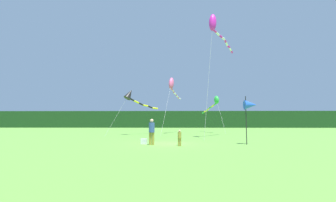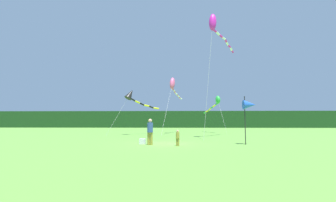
# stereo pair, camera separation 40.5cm
# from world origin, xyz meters

# --- Properties ---
(ground_plane) EXTENTS (120.00, 120.00, 0.00)m
(ground_plane) POSITION_xyz_m (0.00, 0.00, 0.00)
(ground_plane) COLOR #5B9338
(distant_treeline) EXTENTS (108.00, 2.91, 4.30)m
(distant_treeline) POSITION_xyz_m (0.00, 45.00, 2.15)
(distant_treeline) COLOR #193D19
(distant_treeline) RESTS_ON ground
(person_adult) EXTENTS (0.41, 0.41, 1.84)m
(person_adult) POSITION_xyz_m (-1.01, -1.01, 1.03)
(person_adult) COLOR olive
(person_adult) RESTS_ON ground
(person_child) EXTENTS (0.24, 0.24, 1.10)m
(person_child) POSITION_xyz_m (0.96, -1.78, 0.61)
(person_child) COLOR olive
(person_child) RESTS_ON ground
(cooler_box) EXTENTS (0.44, 0.34, 0.40)m
(cooler_box) POSITION_xyz_m (-1.62, -0.47, 0.20)
(cooler_box) COLOR silver
(cooler_box) RESTS_ON ground
(banner_flag_pole) EXTENTS (0.90, 0.70, 3.51)m
(banner_flag_pole) POSITION_xyz_m (6.19, -0.55, 2.85)
(banner_flag_pole) COLOR black
(banner_flag_pole) RESTS_ON ground
(kite_magenta) EXTENTS (4.43, 6.90, 12.49)m
(kite_magenta) POSITION_xyz_m (4.80, 5.63, 11.32)
(kite_magenta) COLOR #B2B2B2
(kite_magenta) RESTS_ON ground
(kite_black) EXTENTS (5.70, 5.44, 5.80)m
(kite_black) POSITION_xyz_m (-4.64, 11.36, 4.84)
(kite_black) COLOR #B2B2B2
(kite_black) RESTS_ON ground
(kite_green) EXTENTS (2.15, 7.93, 5.42)m
(kite_green) POSITION_xyz_m (6.51, 16.51, 4.43)
(kite_green) COLOR #B2B2B2
(kite_green) RESTS_ON ground
(kite_rainbow) EXTENTS (2.66, 8.96, 7.83)m
(kite_rainbow) POSITION_xyz_m (0.36, 14.64, 6.65)
(kite_rainbow) COLOR #B2B2B2
(kite_rainbow) RESTS_ON ground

